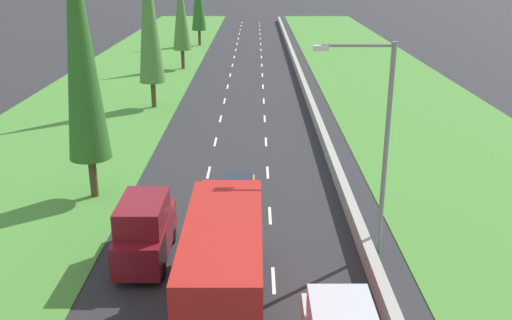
{
  "coord_description": "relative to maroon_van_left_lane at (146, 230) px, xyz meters",
  "views": [
    {
      "loc": [
        1.06,
        1.44,
        11.97
      ],
      "look_at": [
        0.98,
        35.08,
        0.05
      ],
      "focal_mm": 39.96,
      "sensor_mm": 36.0,
      "label": 1
    }
  ],
  "objects": [
    {
      "name": "red_box_truck_centre_lane",
      "position": [
        3.55,
        -4.31,
        0.78
      ],
      "size": [
        2.46,
        9.4,
        4.18
      ],
      "color": "black",
      "rests_on": "ground"
    },
    {
      "name": "lane_markings",
      "position": [
        3.53,
        37.36,
        -1.39
      ],
      "size": [
        3.64,
        116.0,
        0.01
      ],
      "color": "white",
      "rests_on": "ground"
    },
    {
      "name": "median_barrier",
      "position": [
        9.23,
        37.36,
        -0.97
      ],
      "size": [
        0.44,
        120.0,
        0.85
      ],
      "primitive_type": "cube",
      "color": "#9E9B93",
      "rests_on": "ground"
    },
    {
      "name": "ground_plane",
      "position": [
        3.53,
        37.36,
        -1.4
      ],
      "size": [
        300.0,
        300.0,
        0.0
      ],
      "primitive_type": "plane",
      "color": "#28282B",
      "rests_on": "ground"
    },
    {
      "name": "maroon_van_left_lane",
      "position": [
        0.0,
        0.0,
        0.0
      ],
      "size": [
        1.96,
        4.9,
        2.82
      ],
      "color": "maroon",
      "rests_on": "ground"
    },
    {
      "name": "grass_verge_left",
      "position": [
        -9.12,
        37.36,
        -1.38
      ],
      "size": [
        14.0,
        140.0,
        0.04
      ],
      "primitive_type": "cube",
      "color": "#478433",
      "rests_on": "ground"
    },
    {
      "name": "poplar_tree_third",
      "position": [
        -4.1,
        26.08,
        6.42
      ],
      "size": [
        2.14,
        2.14,
        13.54
      ],
      "color": "#4C3823",
      "rests_on": "ground"
    },
    {
      "name": "poplar_tree_second",
      "position": [
        -4.0,
        6.78,
        7.03
      ],
      "size": [
        2.17,
        2.17,
        14.75
      ],
      "color": "#4C3823",
      "rests_on": "ground"
    },
    {
      "name": "poplar_tree_fourth",
      "position": [
        -3.78,
        43.98,
        4.89
      ],
      "size": [
        2.06,
        2.06,
        10.48
      ],
      "color": "#4C3823",
      "rests_on": "ground"
    },
    {
      "name": "street_light_mast",
      "position": [
        9.52,
        0.71,
        3.83
      ],
      "size": [
        3.2,
        0.28,
        9.0
      ],
      "color": "gray",
      "rests_on": "ground"
    },
    {
      "name": "grass_verge_right",
      "position": [
        17.88,
        37.36,
        -1.38
      ],
      "size": [
        14.0,
        140.0,
        0.04
      ],
      "primitive_type": "cube",
      "color": "#478433",
      "rests_on": "ground"
    },
    {
      "name": "orange_hatchback_centre_lane",
      "position": [
        3.67,
        5.21,
        -0.56
      ],
      "size": [
        1.74,
        3.9,
        1.72
      ],
      "color": "orange",
      "rests_on": "ground"
    }
  ]
}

